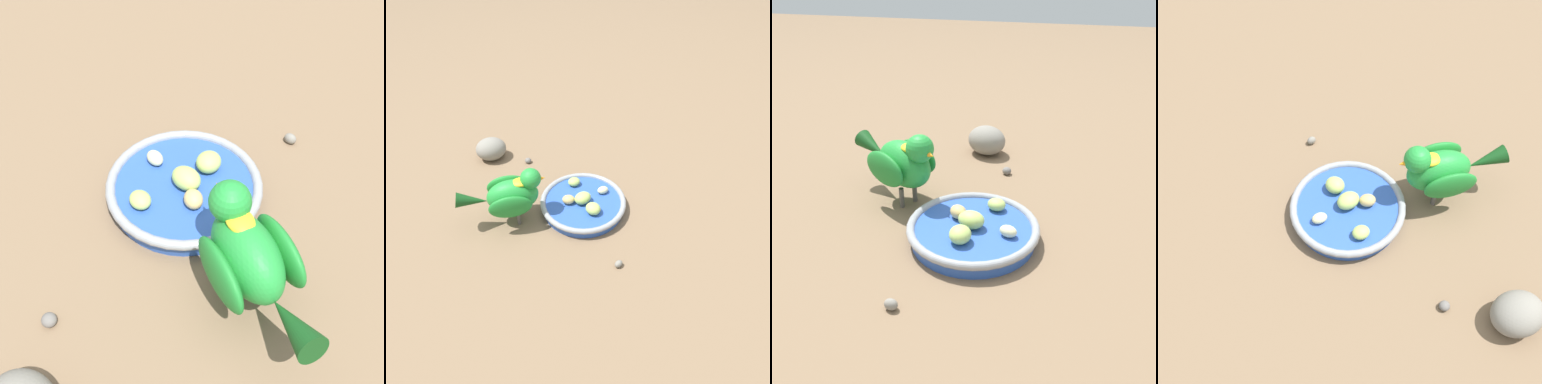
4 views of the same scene
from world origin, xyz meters
The scene contains 11 objects.
ground_plane centered at (0.00, 0.00, 0.00)m, with size 4.00×4.00×0.00m, color #7A6047.
feeding_bowl centered at (-0.02, 0.03, 0.02)m, with size 0.19×0.19×0.03m.
apple_piece_0 centered at (-0.04, 0.00, 0.03)m, with size 0.03×0.02×0.02m, color tan.
apple_piece_1 centered at (-0.01, 0.08, 0.03)m, with size 0.03×0.02×0.02m, color beige.
apple_piece_2 centered at (-0.02, 0.02, 0.03)m, with size 0.04×0.03×0.03m, color #B2CC66.
apple_piece_3 centered at (0.02, 0.02, 0.03)m, with size 0.03×0.03×0.02m, color #B2CC66.
apple_piece_4 centered at (-0.08, 0.05, 0.03)m, with size 0.03×0.02×0.02m, color #B2CC66.
parrot centered at (-0.10, -0.11, 0.08)m, with size 0.13×0.17×0.13m.
rock_large centered at (-0.33, -0.01, 0.03)m, with size 0.08×0.07×0.06m, color gray.
pebble_0 centered at (0.14, -0.04, 0.01)m, with size 0.02×0.01×0.02m, color gray.
pebble_1 centered at (-0.24, 0.05, 0.01)m, with size 0.02×0.02×0.01m, color slate.
Camera 2 is at (0.39, -0.40, 0.60)m, focal length 34.30 mm.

